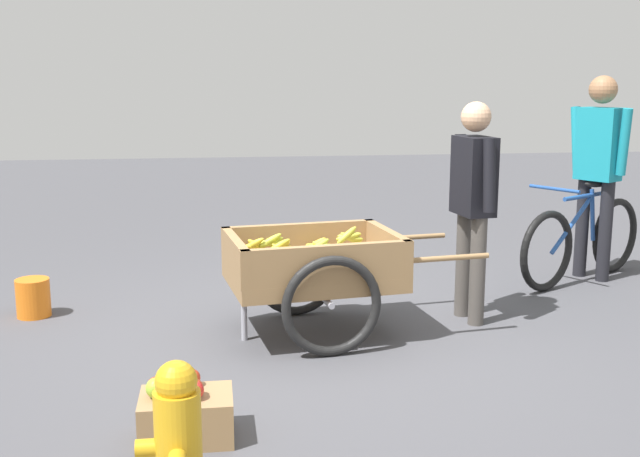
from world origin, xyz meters
name	(u,v)px	position (x,y,z in m)	size (l,w,h in m)	color
ground_plane	(325,345)	(0.00, 0.00, 0.00)	(24.00, 24.00, 0.00)	#47474C
fruit_cart	(313,271)	(0.05, -0.23, 0.44)	(1.74, 1.02, 0.72)	#937047
vendor_person	(473,193)	(-1.09, -0.38, 0.92)	(0.24, 0.56, 1.54)	#4C4742
bicycle	(583,240)	(-2.38, -1.28, 0.35)	(1.46, 0.90, 0.85)	black
cyclist_person	(598,158)	(-2.51, -1.36, 1.04)	(0.35, 0.53, 1.72)	black
dog	(329,244)	(-0.30, -1.78, 0.27)	(0.67, 0.24, 0.40)	beige
fire_hydrant	(178,445)	(0.85, 1.96, 0.33)	(0.25, 0.25, 0.67)	gold
plastic_bucket	(33,298)	(2.00, -0.89, 0.14)	(0.24, 0.24, 0.28)	orange
mixed_fruit_crate	(185,413)	(0.85, 1.22, 0.13)	(0.44, 0.32, 0.32)	#99754C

